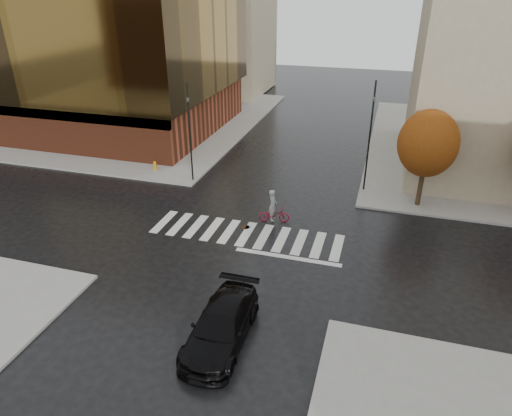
{
  "coord_description": "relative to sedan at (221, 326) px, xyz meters",
  "views": [
    {
      "loc": [
        7.4,
        -22.3,
        13.86
      ],
      "look_at": [
        0.71,
        0.23,
        2.0
      ],
      "focal_mm": 32.0,
      "sensor_mm": 36.0,
      "label": 1
    }
  ],
  "objects": [
    {
      "name": "tree_ne_a",
      "position": [
        8.25,
        15.85,
        3.66
      ],
      "size": [
        3.8,
        3.8,
        6.5
      ],
      "color": "black",
      "rests_on": "sidewalk_ne"
    },
    {
      "name": "office_glass",
      "position": [
        -23.75,
        26.44,
        7.48
      ],
      "size": [
        27.0,
        19.0,
        16.0
      ],
      "color": "maroon",
      "rests_on": "sidewalk_nw"
    },
    {
      "name": "ground",
      "position": [
        -1.75,
        8.45,
        -0.8
      ],
      "size": [
        120.0,
        120.0,
        0.0
      ],
      "primitive_type": "plane",
      "color": "black",
      "rests_on": "ground"
    },
    {
      "name": "traffic_light_ne",
      "position": [
        4.55,
        17.34,
        3.85
      ],
      "size": [
        0.19,
        0.22,
        7.79
      ],
      "rotation": [
        0.0,
        0.0,
        2.96
      ],
      "color": "black",
      "rests_on": "sidewalk_ne"
    },
    {
      "name": "fire_hydrant",
      "position": [
        -11.75,
        16.4,
        -0.24
      ],
      "size": [
        0.26,
        0.26,
        0.74
      ],
      "color": "#C6810B",
      "rests_on": "sidewalk_nw"
    },
    {
      "name": "building_nw_far",
      "position": [
        -17.75,
        45.45,
        9.35
      ],
      "size": [
        14.0,
        12.0,
        20.0
      ],
      "primitive_type": "cube",
      "color": "gray",
      "rests_on": "sidewalk_nw"
    },
    {
      "name": "sedan",
      "position": [
        0.0,
        0.0,
        0.0
      ],
      "size": [
        2.3,
        5.52,
        1.59
      ],
      "primitive_type": "imported",
      "rotation": [
        0.0,
        0.0,
        0.01
      ],
      "color": "black",
      "rests_on": "ground"
    },
    {
      "name": "sidewalk_nw",
      "position": [
        -22.75,
        29.45,
        -0.72
      ],
      "size": [
        30.0,
        30.0,
        0.15
      ],
      "primitive_type": "cube",
      "color": "gray",
      "rests_on": "ground"
    },
    {
      "name": "traffic_light_nw",
      "position": [
        -8.05,
        15.4,
        3.48
      ],
      "size": [
        0.2,
        0.17,
        7.25
      ],
      "rotation": [
        0.0,
        0.0,
        -1.69
      ],
      "color": "black",
      "rests_on": "sidewalk_nw"
    },
    {
      "name": "manhole",
      "position": [
        -2.04,
        9.75,
        -0.79
      ],
      "size": [
        0.6,
        0.6,
        0.01
      ],
      "primitive_type": "cylinder",
      "rotation": [
        0.0,
        0.0,
        -0.11
      ],
      "color": "#3D2515",
      "rests_on": "ground"
    },
    {
      "name": "cyclist",
      "position": [
        -0.56,
        10.95,
        -0.05
      ],
      "size": [
        2.03,
        1.06,
        2.2
      ],
      "rotation": [
        0.0,
        0.0,
        1.78
      ],
      "color": "maroon",
      "rests_on": "ground"
    },
    {
      "name": "crosswalk",
      "position": [
        -1.75,
        8.95,
        -0.79
      ],
      "size": [
        12.0,
        3.0,
        0.01
      ],
      "primitive_type": "cube",
      "color": "silver",
      "rests_on": "ground"
    }
  ]
}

